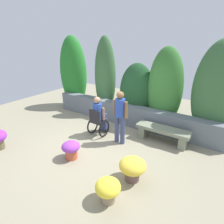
% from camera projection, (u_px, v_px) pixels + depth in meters
% --- Properties ---
extents(ground_plane, '(12.47, 12.47, 0.00)m').
position_uv_depth(ground_plane, '(99.00, 145.00, 5.74)').
color(ground_plane, gray).
extents(stone_retaining_wall, '(6.52, 0.40, 0.76)m').
position_uv_depth(stone_retaining_wall, '(128.00, 115.00, 7.02)').
color(stone_retaining_wall, slate).
rests_on(stone_retaining_wall, ground).
extents(hedge_backdrop, '(7.22, 1.14, 3.16)m').
position_uv_depth(hedge_backdrop, '(137.00, 84.00, 7.03)').
color(hedge_backdrop, '#267B29').
rests_on(hedge_backdrop, ground).
extents(stone_bench, '(1.63, 0.47, 0.48)m').
position_uv_depth(stone_bench, '(163.00, 132.00, 5.85)').
color(stone_bench, gray).
rests_on(stone_bench, ground).
extents(person_in_wheelchair, '(0.53, 0.66, 1.33)m').
position_uv_depth(person_in_wheelchair, '(99.00, 117.00, 6.20)').
color(person_in_wheelchair, black).
rests_on(person_in_wheelchair, ground).
extents(person_standing_companion, '(0.49, 0.30, 1.64)m').
position_uv_depth(person_standing_companion, '(120.00, 114.00, 5.57)').
color(person_standing_companion, '#3B4567').
rests_on(person_standing_companion, ground).
extents(flower_pot_purple_near, '(0.61, 0.61, 0.56)m').
position_uv_depth(flower_pot_purple_near, '(133.00, 167.00, 4.24)').
color(flower_pot_purple_near, brown).
rests_on(flower_pot_purple_near, ground).
extents(flower_pot_terracotta_by_wall, '(0.48, 0.48, 0.50)m').
position_uv_depth(flower_pot_terracotta_by_wall, '(71.00, 149.00, 5.04)').
color(flower_pot_terracotta_by_wall, '#BC5438').
rests_on(flower_pot_terracotta_by_wall, ground).
extents(flower_pot_red_accent, '(0.51, 0.51, 0.51)m').
position_uv_depth(flower_pot_red_accent, '(108.00, 189.00, 3.70)').
color(flower_pot_red_accent, gray).
rests_on(flower_pot_red_accent, ground).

